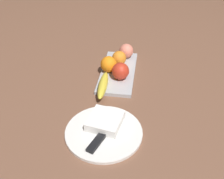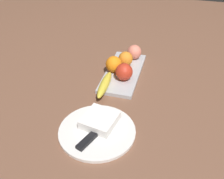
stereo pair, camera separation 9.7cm
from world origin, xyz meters
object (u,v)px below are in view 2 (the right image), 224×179
Objects in this scene: orange_near_apple at (126,59)px; folded_napkin at (100,120)px; fruit_tray at (123,73)px; apple at (124,72)px; dinner_plate at (97,131)px; banana at (105,84)px; peach at (134,52)px; knife at (91,137)px; orange_near_banana at (114,64)px.

orange_near_apple is 0.39m from folded_napkin.
fruit_tray is 4.69× the size of apple.
orange_near_apple is 0.25× the size of dinner_plate.
apple is 0.11m from orange_near_apple.
apple is 0.40× the size of banana.
dinner_plate is at bearing 176.84° from apple.
peach is 0.60× the size of folded_napkin.
dinner_plate is (-0.49, 0.02, -0.04)m from peach.
banana is 0.70× the size of dinner_plate.
orange_near_apple is (0.11, 0.02, -0.00)m from apple.
fruit_tray is 0.41m from knife.
fruit_tray is at bearing -176.63° from orange_near_apple.
knife is at bearing -174.08° from banana.
orange_near_apple is 0.59× the size of folded_napkin.
banana is at bearing 168.75° from orange_near_apple.
apple is at bearing 179.33° from peach.
orange_near_banana reaches higher than dinner_plate.
orange_near_banana is 0.33m from folded_napkin.
orange_near_apple is 0.07m from peach.
orange_near_banana is at bearing 104.88° from fruit_tray.
fruit_tray is 0.13m from peach.
folded_napkin is (-0.19, -0.04, -0.01)m from banana.
apple is 0.28× the size of dinner_plate.
fruit_tray is 1.33× the size of dinner_plate.
knife is (-0.53, 0.03, -0.03)m from peach.
peach reaches higher than dinner_plate.
fruit_tray is at bearing -18.30° from banana.
apple is 1.11× the size of orange_near_apple.
fruit_tray reaches higher than dinner_plate.
orange_near_banana is 0.15m from peach.
orange_near_apple is at bearing 0.43° from dinner_plate.
peach is at bearing -2.38° from folded_napkin.
apple is 0.18m from peach.
dinner_plate is at bearing 180.00° from fruit_tray.
peach is at bearing -8.74° from fruit_tray.
orange_near_banana reaches higher than banana.
fruit_tray is 0.33m from folded_napkin.
dinner_plate is at bearing -173.56° from orange_near_banana.
orange_near_apple is (0.05, 0.00, 0.04)m from fruit_tray.
folded_napkin is (-0.33, 0.00, 0.02)m from fruit_tray.
fruit_tray is 4.80× the size of orange_near_banana.
dinner_plate is 0.04m from folded_napkin.
peach is at bearing -2.23° from dinner_plate.
peach is (0.18, -0.00, -0.00)m from apple.
orange_near_banana is 0.64× the size of folded_napkin.
apple is 0.65× the size of folded_napkin.
apple reaches higher than peach.
banana is (-0.14, 0.04, 0.02)m from fruit_tray.
knife is (-0.40, 0.01, 0.01)m from fruit_tray.
peach is at bearing 17.43° from knife.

